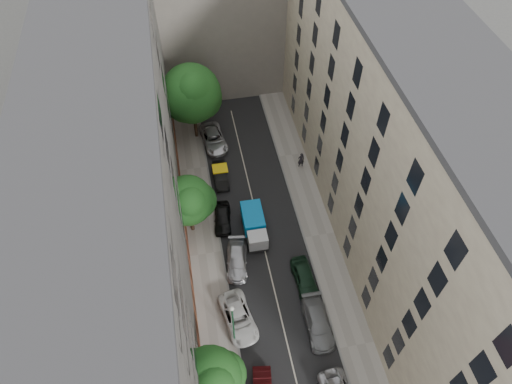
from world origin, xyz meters
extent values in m
plane|color=#4C4C49|center=(0.00, 0.00, 0.00)|extent=(120.00, 120.00, 0.00)
cube|color=black|center=(0.00, 0.00, 0.01)|extent=(8.00, 44.00, 0.02)
cube|color=gray|center=(-5.50, 0.00, 0.07)|extent=(3.00, 44.00, 0.15)
cube|color=gray|center=(5.50, 0.00, 0.07)|extent=(3.00, 44.00, 0.15)
cube|color=#454341|center=(-11.00, 0.00, 10.00)|extent=(8.00, 44.00, 20.00)
cube|color=beige|center=(11.00, 0.00, 10.00)|extent=(8.00, 44.00, 20.00)
cube|color=slate|center=(0.00, 28.00, 9.00)|extent=(18.00, 12.00, 18.00)
cube|color=black|center=(-0.60, 1.48, 0.49)|extent=(1.95, 4.85, 0.27)
cube|color=#A4A5A8|center=(-0.60, -0.21, 1.29)|extent=(1.81, 1.45, 1.52)
cube|color=#0B88DF|center=(-0.60, 2.29, 1.43)|extent=(2.01, 3.24, 1.61)
cylinder|color=black|center=(-1.45, -0.21, 0.37)|extent=(0.25, 0.75, 0.75)
cylinder|color=black|center=(0.25, -0.21, 0.37)|extent=(0.25, 0.75, 0.75)
cylinder|color=black|center=(-1.45, 2.91, 0.37)|extent=(0.25, 0.75, 0.75)
cylinder|color=black|center=(0.25, 2.91, 0.37)|extent=(0.25, 0.75, 0.75)
imported|color=silver|center=(-3.60, -7.10, 0.70)|extent=(3.16, 5.39, 1.41)
imported|color=#AFAFB4|center=(-2.80, -1.54, 0.66)|extent=(2.56, 4.81, 1.33)
imported|color=black|center=(-3.41, 3.40, 0.68)|extent=(2.10, 4.17, 1.36)
imported|color=black|center=(-2.80, 9.00, 0.67)|extent=(1.46, 4.07, 1.34)
imported|color=silver|center=(-2.80, 14.60, 0.73)|extent=(3.05, 5.52, 1.46)
imported|color=slate|center=(2.80, -8.80, 0.72)|extent=(2.11, 5.00, 1.44)
imported|color=black|center=(2.80, -4.60, 0.75)|extent=(1.92, 4.45, 1.50)
sphere|color=#1B4F1A|center=(-6.40, -13.10, 5.50)|extent=(4.40, 4.40, 4.40)
sphere|color=#1B4F1A|center=(-5.50, -12.70, 4.61)|extent=(3.30, 3.30, 3.30)
cylinder|color=#382619|center=(-6.40, 3.05, 1.23)|extent=(0.36, 0.36, 2.17)
cylinder|color=#382619|center=(-6.40, 3.05, 3.09)|extent=(0.24, 0.24, 1.55)
sphere|color=#1B4F1A|center=(-6.40, 3.05, 4.61)|extent=(4.67, 4.67, 4.67)
sphere|color=#1B4F1A|center=(-5.50, 3.45, 3.87)|extent=(3.50, 3.50, 3.50)
sphere|color=#1B4F1A|center=(-7.10, 2.55, 4.18)|extent=(3.27, 3.27, 3.27)
sphere|color=#1B4F1A|center=(-6.20, 2.25, 5.42)|extent=(3.03, 3.03, 3.03)
cylinder|color=#382619|center=(-4.60, 16.06, 1.63)|extent=(0.36, 0.36, 2.96)
cylinder|color=#382619|center=(-4.60, 16.06, 4.16)|extent=(0.24, 0.24, 2.11)
sphere|color=#1B4F1A|center=(-4.60, 16.06, 6.23)|extent=(6.39, 6.39, 6.39)
sphere|color=#1B4F1A|center=(-3.70, 16.46, 5.22)|extent=(4.80, 4.80, 4.80)
sphere|color=#1B4F1A|center=(-5.30, 15.56, 5.64)|extent=(4.48, 4.48, 4.48)
sphere|color=#1B4F1A|center=(-4.40, 15.26, 7.33)|extent=(4.16, 4.16, 4.16)
cylinder|color=#17532F|center=(-4.20, -8.84, 3.19)|extent=(0.14, 0.14, 6.07)
sphere|color=silver|center=(-4.20, -8.84, 6.32)|extent=(0.36, 0.36, 0.36)
imported|color=black|center=(5.99, 9.14, 1.12)|extent=(0.71, 0.47, 1.94)
camera|label=1|loc=(-5.21, -23.15, 36.77)|focal=32.00mm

